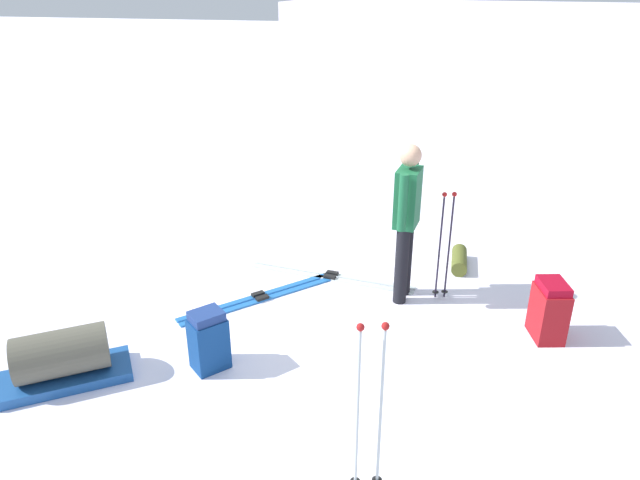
{
  "coord_description": "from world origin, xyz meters",
  "views": [
    {
      "loc": [
        1.17,
        -5.35,
        3.19
      ],
      "look_at": [
        0.0,
        0.0,
        0.7
      ],
      "focal_mm": 32.73,
      "sensor_mm": 36.0,
      "label": 1
    }
  ],
  "objects_px": {
    "ski_poles_planted_far": "(445,240)",
    "skier_standing": "(407,216)",
    "ski_pair_near": "(260,298)",
    "gear_sled": "(63,359)",
    "backpack_bright": "(549,311)",
    "ski_poles_planted_near": "(370,402)",
    "sleeping_mat_rolled": "(459,260)",
    "backpack_large_dark": "(209,341)",
    "ski_pair_far": "(331,277)"
  },
  "relations": [
    {
      "from": "skier_standing",
      "to": "ski_poles_planted_far",
      "type": "distance_m",
      "value": 0.5
    },
    {
      "from": "backpack_large_dark",
      "to": "ski_poles_planted_near",
      "type": "xyz_separation_m",
      "value": [
        1.55,
        -1.04,
        0.46
      ]
    },
    {
      "from": "ski_pair_far",
      "to": "ski_poles_planted_far",
      "type": "relative_size",
      "value": 1.63
    },
    {
      "from": "ski_poles_planted_far",
      "to": "sleeping_mat_rolled",
      "type": "xyz_separation_m",
      "value": [
        0.2,
        0.78,
        -0.59
      ]
    },
    {
      "from": "backpack_large_dark",
      "to": "gear_sled",
      "type": "bearing_deg",
      "value": -158.22
    },
    {
      "from": "ski_pair_near",
      "to": "sleeping_mat_rolled",
      "type": "relative_size",
      "value": 2.61
    },
    {
      "from": "ski_pair_far",
      "to": "sleeping_mat_rolled",
      "type": "relative_size",
      "value": 3.57
    },
    {
      "from": "ski_pair_near",
      "to": "ski_pair_far",
      "type": "xyz_separation_m",
      "value": [
        0.65,
        0.64,
        -0.0
      ]
    },
    {
      "from": "ski_pair_near",
      "to": "backpack_bright",
      "type": "xyz_separation_m",
      "value": [
        2.91,
        -0.1,
        0.28
      ]
    },
    {
      "from": "ski_poles_planted_far",
      "to": "gear_sled",
      "type": "height_order",
      "value": "ski_poles_planted_far"
    },
    {
      "from": "backpack_large_dark",
      "to": "backpack_bright",
      "type": "distance_m",
      "value": 3.19
    },
    {
      "from": "backpack_bright",
      "to": "ski_poles_planted_far",
      "type": "distance_m",
      "value": 1.22
    },
    {
      "from": "sleeping_mat_rolled",
      "to": "ski_poles_planted_near",
      "type": "bearing_deg",
      "value": -99.87
    },
    {
      "from": "skier_standing",
      "to": "ski_poles_planted_far",
      "type": "height_order",
      "value": "skier_standing"
    },
    {
      "from": "ski_pair_far",
      "to": "ski_poles_planted_far",
      "type": "bearing_deg",
      "value": -8.2
    },
    {
      "from": "sleeping_mat_rolled",
      "to": "ski_poles_planted_far",
      "type": "bearing_deg",
      "value": -104.48
    },
    {
      "from": "ski_pair_far",
      "to": "backpack_bright",
      "type": "relative_size",
      "value": 3.3
    },
    {
      "from": "backpack_bright",
      "to": "ski_pair_near",
      "type": "bearing_deg",
      "value": 177.98
    },
    {
      "from": "ski_poles_planted_near",
      "to": "sleeping_mat_rolled",
      "type": "xyz_separation_m",
      "value": [
        0.61,
        3.52,
        -0.64
      ]
    },
    {
      "from": "ski_pair_near",
      "to": "ski_pair_far",
      "type": "distance_m",
      "value": 0.92
    },
    {
      "from": "ski_poles_planted_near",
      "to": "backpack_large_dark",
      "type": "bearing_deg",
      "value": 146.09
    },
    {
      "from": "ski_pair_near",
      "to": "sleeping_mat_rolled",
      "type": "distance_m",
      "value": 2.44
    },
    {
      "from": "ski_pair_near",
      "to": "ski_poles_planted_near",
      "type": "distance_m",
      "value": 2.82
    },
    {
      "from": "ski_pair_near",
      "to": "gear_sled",
      "type": "height_order",
      "value": "gear_sled"
    },
    {
      "from": "backpack_large_dark",
      "to": "ski_poles_planted_near",
      "type": "bearing_deg",
      "value": -33.91
    },
    {
      "from": "ski_pair_near",
      "to": "gear_sled",
      "type": "relative_size",
      "value": 1.27
    },
    {
      "from": "ski_pair_far",
      "to": "backpack_large_dark",
      "type": "relative_size",
      "value": 3.47
    },
    {
      "from": "gear_sled",
      "to": "sleeping_mat_rolled",
      "type": "bearing_deg",
      "value": 41.66
    },
    {
      "from": "ski_poles_planted_far",
      "to": "sleeping_mat_rolled",
      "type": "distance_m",
      "value": 0.99
    },
    {
      "from": "backpack_large_dark",
      "to": "ski_pair_near",
      "type": "bearing_deg",
      "value": 87.09
    },
    {
      "from": "backpack_bright",
      "to": "ski_poles_planted_far",
      "type": "xyz_separation_m",
      "value": [
        -1.02,
        0.56,
        0.38
      ]
    },
    {
      "from": "ski_poles_planted_near",
      "to": "sleeping_mat_rolled",
      "type": "distance_m",
      "value": 3.63
    },
    {
      "from": "ski_pair_near",
      "to": "backpack_bright",
      "type": "relative_size",
      "value": 2.41
    },
    {
      "from": "ski_pair_near",
      "to": "gear_sled",
      "type": "bearing_deg",
      "value": -125.26
    },
    {
      "from": "ski_pair_far",
      "to": "ski_poles_planted_far",
      "type": "xyz_separation_m",
      "value": [
        1.24,
        -0.18,
        0.66
      ]
    },
    {
      "from": "ski_pair_near",
      "to": "ski_poles_planted_near",
      "type": "bearing_deg",
      "value": -56.97
    },
    {
      "from": "skier_standing",
      "to": "ski_pair_far",
      "type": "xyz_separation_m",
      "value": [
        -0.84,
        0.27,
        -0.94
      ]
    },
    {
      "from": "backpack_large_dark",
      "to": "backpack_bright",
      "type": "relative_size",
      "value": 0.95
    },
    {
      "from": "gear_sled",
      "to": "sleeping_mat_rolled",
      "type": "height_order",
      "value": "gear_sled"
    },
    {
      "from": "backpack_bright",
      "to": "ski_poles_planted_far",
      "type": "height_order",
      "value": "ski_poles_planted_far"
    },
    {
      "from": "backpack_bright",
      "to": "gear_sled",
      "type": "height_order",
      "value": "backpack_bright"
    },
    {
      "from": "skier_standing",
      "to": "sleeping_mat_rolled",
      "type": "relative_size",
      "value": 3.09
    },
    {
      "from": "ski_poles_planted_far",
      "to": "skier_standing",
      "type": "bearing_deg",
      "value": -166.92
    },
    {
      "from": "backpack_large_dark",
      "to": "ski_poles_planted_near",
      "type": "height_order",
      "value": "ski_poles_planted_near"
    },
    {
      "from": "ski_poles_planted_near",
      "to": "backpack_bright",
      "type": "bearing_deg",
      "value": 56.8
    },
    {
      "from": "backpack_bright",
      "to": "ski_poles_planted_near",
      "type": "bearing_deg",
      "value": -123.2
    },
    {
      "from": "ski_pair_near",
      "to": "sleeping_mat_rolled",
      "type": "xyz_separation_m",
      "value": [
        2.1,
        1.24,
        0.08
      ]
    },
    {
      "from": "ski_pair_far",
      "to": "backpack_bright",
      "type": "distance_m",
      "value": 2.39
    },
    {
      "from": "ski_pair_near",
      "to": "backpack_large_dark",
      "type": "distance_m",
      "value": 1.27
    },
    {
      "from": "ski_poles_planted_far",
      "to": "backpack_bright",
      "type": "bearing_deg",
      "value": -29.02
    }
  ]
}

